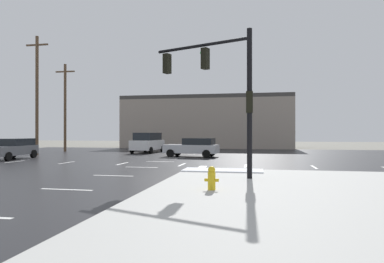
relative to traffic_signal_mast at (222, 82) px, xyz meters
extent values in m
plane|color=slate|center=(-5.19, 6.16, -4.31)|extent=(120.00, 120.00, 0.00)
cube|color=#232326|center=(-5.19, 6.16, -4.30)|extent=(44.00, 44.00, 0.02)
cube|color=white|center=(-0.19, 2.16, -4.14)|extent=(4.00, 1.60, 0.06)
cube|color=silver|center=(-5.19, -3.84, -4.28)|extent=(2.00, 0.15, 0.01)
cube|color=silver|center=(-5.19, 0.16, -4.28)|extent=(2.00, 0.15, 0.01)
cube|color=silver|center=(-5.19, 4.16, -4.28)|extent=(2.00, 0.15, 0.01)
cube|color=silver|center=(-5.19, 8.16, -4.28)|extent=(2.00, 0.15, 0.01)
cube|color=silver|center=(-5.19, 12.16, -4.28)|extent=(2.00, 0.15, 0.01)
cube|color=silver|center=(-5.19, 16.16, -4.28)|extent=(2.00, 0.15, 0.01)
cube|color=silver|center=(-5.19, 20.16, -4.28)|extent=(2.00, 0.15, 0.01)
cube|color=silver|center=(-5.19, 24.16, -4.28)|extent=(2.00, 0.15, 0.01)
cube|color=silver|center=(-15.19, 6.16, -4.28)|extent=(0.15, 2.00, 0.01)
cube|color=silver|center=(-11.19, 6.16, -4.28)|extent=(0.15, 2.00, 0.01)
cube|color=silver|center=(-7.19, 6.16, -4.28)|extent=(0.15, 2.00, 0.01)
cube|color=silver|center=(-3.19, 6.16, -4.28)|extent=(0.15, 2.00, 0.01)
cube|color=silver|center=(0.81, 6.16, -4.28)|extent=(0.15, 2.00, 0.01)
cube|color=silver|center=(4.81, 6.16, -4.28)|extent=(0.15, 2.00, 0.01)
cube|color=silver|center=(-1.69, 2.16, -4.28)|extent=(0.45, 7.00, 0.01)
cylinder|color=black|center=(1.19, -0.46, -1.01)|extent=(0.22, 0.22, 6.30)
cylinder|color=black|center=(-1.03, 0.40, 1.74)|extent=(4.49, 1.85, 0.14)
cube|color=black|center=(-0.80, 0.31, 1.11)|extent=(0.39, 0.44, 0.95)
sphere|color=#19D833|center=(-0.95, 0.37, 1.40)|extent=(0.20, 0.20, 0.20)
cube|color=black|center=(-2.80, 1.08, 1.11)|extent=(0.39, 0.44, 0.95)
sphere|color=#19D833|center=(-2.95, 1.14, 1.40)|extent=(0.20, 0.20, 0.20)
cube|color=black|center=(1.19, -0.46, -0.97)|extent=(0.28, 0.36, 0.90)
cylinder|color=gold|center=(0.01, -3.61, -3.87)|extent=(0.26, 0.26, 0.60)
sphere|color=gold|center=(0.01, -3.61, -3.50)|extent=(0.25, 0.25, 0.25)
cylinder|color=gold|center=(-0.17, -3.61, -3.84)|extent=(0.12, 0.11, 0.11)
cylinder|color=gold|center=(0.19, -3.61, -3.84)|extent=(0.12, 0.11, 0.11)
cube|color=gray|center=(-5.26, 31.85, -1.06)|extent=(22.59, 8.00, 6.49)
cube|color=#3F3D3A|center=(-5.26, 31.85, 2.43)|extent=(22.59, 8.00, 0.50)
cube|color=white|center=(-9.46, 18.30, -3.48)|extent=(2.29, 4.93, 0.95)
cube|color=black|center=(-9.46, 18.30, -2.63)|extent=(2.03, 3.48, 0.75)
cylinder|color=black|center=(-10.31, 19.99, -3.96)|extent=(0.27, 0.67, 0.66)
cylinder|color=black|center=(-8.37, 19.85, -3.96)|extent=(0.27, 0.67, 0.66)
cylinder|color=black|center=(-10.55, 16.74, -3.96)|extent=(0.27, 0.67, 0.66)
cylinder|color=black|center=(-8.61, 16.60, -3.96)|extent=(0.27, 0.67, 0.66)
sphere|color=white|center=(-9.91, 20.68, -3.48)|extent=(0.18, 0.18, 0.18)
sphere|color=white|center=(-8.67, 20.59, -3.48)|extent=(0.18, 0.18, 0.18)
cube|color=#B7BABF|center=(-3.96, 13.18, -3.61)|extent=(4.64, 2.20, 0.70)
cube|color=black|center=(-3.28, 13.12, -2.98)|extent=(2.62, 1.87, 0.55)
cylinder|color=black|center=(-5.56, 12.43, -3.96)|extent=(0.68, 0.28, 0.66)
cylinder|color=black|center=(-5.40, 14.22, -3.96)|extent=(0.68, 0.28, 0.66)
cylinder|color=black|center=(-2.51, 12.15, -3.96)|extent=(0.68, 0.28, 0.66)
cylinder|color=black|center=(-2.35, 13.94, -3.96)|extent=(0.68, 0.28, 0.66)
sphere|color=white|center=(-6.20, 12.81, -3.61)|extent=(0.18, 0.18, 0.18)
sphere|color=white|center=(-6.09, 13.96, -3.61)|extent=(0.18, 0.18, 0.18)
cube|color=slate|center=(-17.02, 8.03, -3.61)|extent=(2.05, 4.59, 0.70)
cube|color=black|center=(-17.06, 8.70, -2.98)|extent=(1.79, 2.56, 0.55)
cylinder|color=black|center=(-16.04, 6.55, -3.96)|extent=(0.26, 0.67, 0.66)
cylinder|color=black|center=(-16.21, 9.60, -3.96)|extent=(0.26, 0.67, 0.66)
cylinder|color=black|center=(-18.01, 9.51, -3.96)|extent=(0.26, 0.67, 0.66)
cylinder|color=brown|center=(-18.38, 13.09, 1.16)|extent=(0.28, 0.28, 10.93)
cube|color=brown|center=(-18.38, 13.09, 5.83)|extent=(2.20, 0.14, 0.14)
cylinder|color=brown|center=(-18.83, 18.50, 0.42)|extent=(0.28, 0.28, 9.44)
cube|color=brown|center=(-18.83, 18.50, 4.34)|extent=(2.20, 0.14, 0.14)
camera|label=1|loc=(1.51, -14.97, -2.25)|focal=31.92mm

